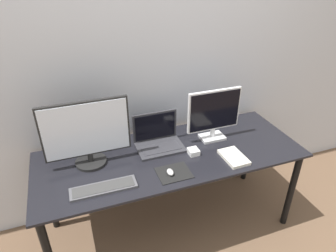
# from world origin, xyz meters

# --- Properties ---
(wall_back) EXTENTS (7.00, 0.05, 2.50)m
(wall_back) POSITION_xyz_m (0.00, 0.79, 1.25)
(wall_back) COLOR silver
(wall_back) RESTS_ON ground_plane
(desk) EXTENTS (1.90, 0.72, 0.71)m
(desk) POSITION_xyz_m (0.00, 0.36, 0.62)
(desk) COLOR black
(desk) RESTS_ON ground_plane
(monitor_left) EXTENTS (0.56, 0.21, 0.46)m
(monitor_left) POSITION_xyz_m (-0.55, 0.45, 0.95)
(monitor_left) COLOR black
(monitor_left) RESTS_ON desk
(monitor_right) EXTENTS (0.42, 0.13, 0.40)m
(monitor_right) POSITION_xyz_m (0.37, 0.45, 0.93)
(monitor_right) COLOR silver
(monitor_right) RESTS_ON desk
(laptop) EXTENTS (0.34, 0.24, 0.24)m
(laptop) POSITION_xyz_m (-0.05, 0.49, 0.77)
(laptop) COLOR #333338
(laptop) RESTS_ON desk
(keyboard) EXTENTS (0.40, 0.12, 0.02)m
(keyboard) POSITION_xyz_m (-0.51, 0.15, 0.72)
(keyboard) COLOR #4C4C51
(keyboard) RESTS_ON desk
(mousepad) EXTENTS (0.22, 0.18, 0.00)m
(mousepad) POSITION_xyz_m (-0.06, 0.15, 0.71)
(mousepad) COLOR black
(mousepad) RESTS_ON desk
(mouse) EXTENTS (0.04, 0.06, 0.03)m
(mouse) POSITION_xyz_m (-0.09, 0.14, 0.73)
(mouse) COLOR silver
(mouse) RESTS_ON mousepad
(book) EXTENTS (0.15, 0.22, 0.02)m
(book) POSITION_xyz_m (0.39, 0.15, 0.72)
(book) COLOR silver
(book) RESTS_ON desk
(power_brick) EXTENTS (0.07, 0.08, 0.04)m
(power_brick) POSITION_xyz_m (0.15, 0.30, 0.73)
(power_brick) COLOR white
(power_brick) RESTS_ON desk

